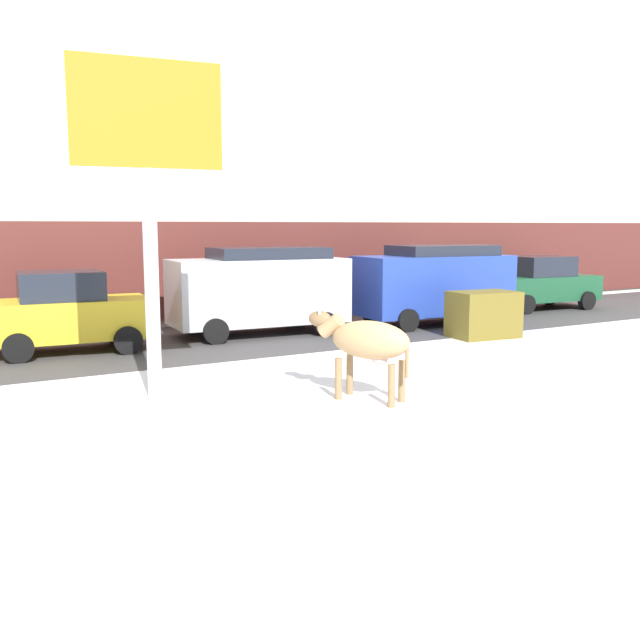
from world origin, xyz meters
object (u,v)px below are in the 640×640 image
(pedestrian_by_cars, at_px, (379,285))
(dumpster, at_px, (483,314))
(billboard, at_px, (147,136))
(car_yellow_hatchback, at_px, (68,312))
(cow_tan, at_px, (366,341))
(car_blue_van, at_px, (434,282))
(car_silver_van, at_px, (259,288))
(pedestrian_near_billboard, at_px, (152,297))
(car_darkgreen_sedan, at_px, (539,283))

(pedestrian_by_cars, relative_size, dumpster, 1.02)
(billboard, height_order, car_yellow_hatchback, billboard)
(cow_tan, distance_m, car_blue_van, 9.27)
(car_yellow_hatchback, xyz_separation_m, dumpster, (9.74, -3.13, -0.33))
(pedestrian_by_cars, bearing_deg, car_silver_van, -155.03)
(car_blue_van, bearing_deg, dumpster, -99.58)
(car_blue_van, distance_m, pedestrian_near_billboard, 8.17)
(car_silver_van, bearing_deg, car_blue_van, -8.29)
(car_blue_van, bearing_deg, billboard, -154.72)
(billboard, height_order, car_darkgreen_sedan, billboard)
(car_darkgreen_sedan, bearing_deg, dumpster, -148.82)
(car_blue_van, height_order, pedestrian_by_cars, car_blue_van)
(car_yellow_hatchback, distance_m, car_darkgreen_sedan, 15.71)
(car_yellow_hatchback, xyz_separation_m, car_darkgreen_sedan, (15.70, 0.47, -0.02))
(billboard, bearing_deg, car_yellow_hatchback, 95.43)
(car_yellow_hatchback, relative_size, dumpster, 2.12)
(dumpster, bearing_deg, car_silver_van, 145.59)
(car_yellow_hatchback, relative_size, pedestrian_by_cars, 2.09)
(car_darkgreen_sedan, relative_size, dumpster, 2.54)
(pedestrian_near_billboard, height_order, pedestrian_by_cars, same)
(billboard, xyz_separation_m, dumpster, (9.25, 2.02, -3.71))
(car_blue_van, distance_m, pedestrian_by_cars, 3.48)
(car_darkgreen_sedan, bearing_deg, car_silver_van, -178.47)
(dumpster, bearing_deg, car_blue_van, 80.42)
(cow_tan, distance_m, billboard, 4.86)
(car_silver_van, bearing_deg, billboard, -129.53)
(cow_tan, xyz_separation_m, dumpster, (6.24, 3.89, -0.39))
(dumpster, bearing_deg, car_darkgreen_sedan, 31.18)
(cow_tan, distance_m, car_darkgreen_sedan, 14.32)
(car_yellow_hatchback, distance_m, pedestrian_near_billboard, 3.97)
(car_blue_van, xyz_separation_m, car_darkgreen_sedan, (5.53, 1.06, -0.33))
(cow_tan, distance_m, car_silver_van, 7.34)
(car_yellow_hatchback, relative_size, car_blue_van, 0.76)
(car_darkgreen_sedan, relative_size, pedestrian_near_billboard, 2.49)
(pedestrian_by_cars, bearing_deg, pedestrian_near_billboard, 180.00)
(car_yellow_hatchback, distance_m, dumpster, 10.24)
(car_yellow_hatchback, bearing_deg, cow_tan, -63.49)
(cow_tan, xyz_separation_m, pedestrian_by_cars, (7.11, 9.87, -0.11))
(cow_tan, xyz_separation_m, billboard, (-3.01, 1.86, 3.32))
(car_blue_van, xyz_separation_m, pedestrian_by_cars, (0.44, 3.43, -0.36))
(car_darkgreen_sedan, xyz_separation_m, dumpster, (-5.96, -3.61, -0.31))
(billboard, distance_m, car_silver_van, 7.58)
(car_silver_van, height_order, pedestrian_near_billboard, car_silver_van)
(billboard, xyz_separation_m, pedestrian_by_cars, (10.12, 8.00, -3.43))
(car_darkgreen_sedan, bearing_deg, pedestrian_near_billboard, 169.60)
(car_yellow_hatchback, xyz_separation_m, pedestrian_near_billboard, (2.77, 2.85, -0.05))
(car_silver_van, bearing_deg, cow_tan, -100.97)
(cow_tan, bearing_deg, car_darkgreen_sedan, 31.56)
(car_yellow_hatchback, bearing_deg, car_blue_van, -3.29)
(billboard, height_order, pedestrian_by_cars, billboard)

